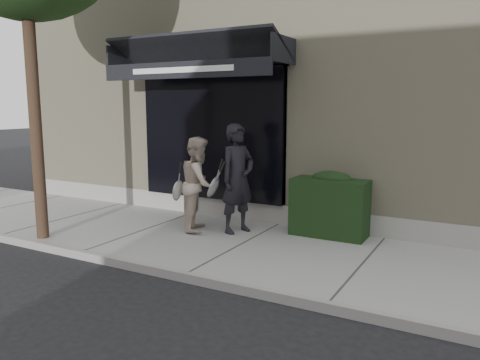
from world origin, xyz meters
The scene contains 7 objects.
ground centered at (0.00, 0.00, 0.00)m, with size 80.00×80.00×0.00m, color black.
sidewalk centered at (0.00, 0.00, 0.06)m, with size 20.00×3.00×0.12m, color gray.
curb centered at (0.00, -1.55, 0.07)m, with size 20.00×0.10×0.14m, color gray.
building_facade centered at (-0.01, 4.96, 2.74)m, with size 14.30×8.04×5.64m.
hedge centered at (1.10, 1.25, 0.66)m, with size 1.30×0.70×1.14m.
pedestrian_front centered at (-0.42, 0.64, 1.09)m, with size 0.77×0.90×1.95m.
pedestrian_back centered at (-1.11, 0.44, 0.97)m, with size 0.93×1.02×1.71m.
Camera 1 is at (3.57, -6.52, 2.38)m, focal length 35.00 mm.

